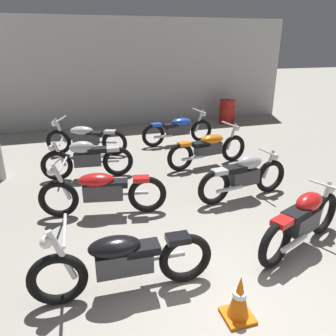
# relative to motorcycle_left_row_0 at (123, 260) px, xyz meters

# --- Properties ---
(ground_plane) EXTENTS (60.00, 60.00, 0.00)m
(ground_plane) POSITION_rel_motorcycle_left_row_0_xyz_m (1.31, -0.78, -0.45)
(ground_plane) COLOR gray
(back_wall) EXTENTS (12.70, 0.24, 3.60)m
(back_wall) POSITION_rel_motorcycle_left_row_0_xyz_m (1.31, 8.51, 1.35)
(back_wall) COLOR #BCBAB7
(back_wall) RESTS_ON ground
(motorcycle_left_row_0) EXTENTS (2.17, 0.68, 0.97)m
(motorcycle_left_row_0) POSITION_rel_motorcycle_left_row_0_xyz_m (0.00, 0.00, 0.00)
(motorcycle_left_row_0) COLOR black
(motorcycle_left_row_0) RESTS_ON ground
(motorcycle_left_row_1) EXTENTS (2.15, 0.70, 0.97)m
(motorcycle_left_row_1) POSITION_rel_motorcycle_left_row_0_xyz_m (-0.00, 2.00, 0.00)
(motorcycle_left_row_1) COLOR black
(motorcycle_left_row_1) RESTS_ON ground
(motorcycle_left_row_2) EXTENTS (1.97, 0.48, 0.88)m
(motorcycle_left_row_2) POSITION_rel_motorcycle_left_row_0_xyz_m (-0.13, 3.75, 0.01)
(motorcycle_left_row_2) COLOR black
(motorcycle_left_row_2) RESTS_ON ground
(motorcycle_left_row_3) EXTENTS (2.07, 0.98, 0.97)m
(motorcycle_left_row_3) POSITION_rel_motorcycle_left_row_0_xyz_m (-0.04, 5.40, 0.00)
(motorcycle_left_row_3) COLOR black
(motorcycle_left_row_3) RESTS_ON ground
(motorcycle_right_row_0) EXTENTS (1.87, 0.85, 0.88)m
(motorcycle_right_row_0) POSITION_rel_motorcycle_left_row_0_xyz_m (2.60, 0.15, 0.01)
(motorcycle_right_row_0) COLOR black
(motorcycle_right_row_0) RESTS_ON ground
(motorcycle_right_row_1) EXTENTS (1.97, 0.56, 0.88)m
(motorcycle_right_row_1) POSITION_rel_motorcycle_left_row_0_xyz_m (2.63, 1.86, 0.01)
(motorcycle_right_row_1) COLOR black
(motorcycle_right_row_1) RESTS_ON ground
(motorcycle_right_row_2) EXTENTS (2.16, 0.72, 0.97)m
(motorcycle_right_row_2) POSITION_rel_motorcycle_left_row_0_xyz_m (2.70, 3.67, 0.00)
(motorcycle_right_row_2) COLOR black
(motorcycle_right_row_2) RESTS_ON ground
(motorcycle_right_row_3) EXTENTS (2.17, 0.68, 0.97)m
(motorcycle_right_row_3) POSITION_rel_motorcycle_left_row_0_xyz_m (2.60, 5.58, 0.00)
(motorcycle_right_row_3) COLOR black
(motorcycle_right_row_3) RESTS_ON ground
(oil_drum) EXTENTS (0.59, 0.59, 0.85)m
(oil_drum) POSITION_rel_motorcycle_left_row_0_xyz_m (5.18, 7.61, -0.03)
(oil_drum) COLOR red
(oil_drum) RESTS_ON ground
(traffic_cone) EXTENTS (0.32, 0.32, 0.54)m
(traffic_cone) POSITION_rel_motorcycle_left_row_0_xyz_m (1.11, -0.76, -0.19)
(traffic_cone) COLOR orange
(traffic_cone) RESTS_ON ground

